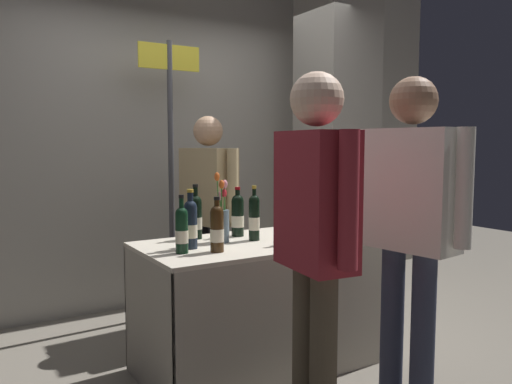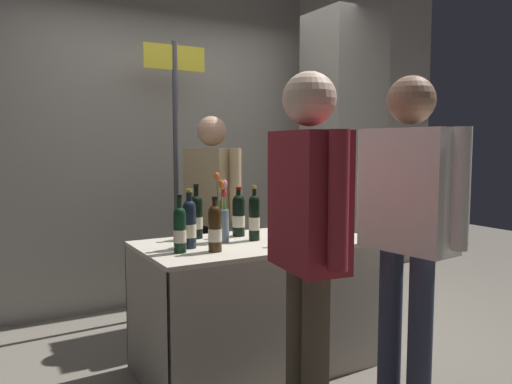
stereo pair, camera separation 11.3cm
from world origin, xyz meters
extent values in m
plane|color=gray|center=(0.00, 0.00, 0.00)|extent=(12.00, 12.00, 0.00)
cube|color=#9E998E|center=(0.00, 1.60, 1.60)|extent=(6.39, 0.12, 3.19)
cube|color=gray|center=(1.35, 0.85, 1.47)|extent=(0.55, 0.55, 2.94)
cube|color=beige|center=(0.00, 0.00, 0.78)|extent=(1.41, 0.76, 0.02)
cube|color=#ABA392|center=(0.00, -0.37, 0.38)|extent=(1.41, 0.01, 0.77)
cube|color=#ABA392|center=(0.00, 0.37, 0.38)|extent=(1.41, 0.01, 0.77)
cube|color=#ABA392|center=(-0.70, 0.00, 0.38)|extent=(0.01, 0.76, 0.77)
cube|color=#ABA392|center=(0.70, 0.00, 0.38)|extent=(0.01, 0.76, 0.77)
cylinder|color=black|center=(-0.28, 0.26, 0.91)|extent=(0.08, 0.08, 0.23)
sphere|color=black|center=(-0.28, 0.26, 1.03)|extent=(0.08, 0.08, 0.08)
cylinder|color=black|center=(-0.28, 0.26, 1.07)|extent=(0.03, 0.03, 0.09)
cylinder|color=black|center=(-0.28, 0.26, 1.13)|extent=(0.03, 0.03, 0.02)
cylinder|color=beige|center=(-0.28, 0.26, 0.89)|extent=(0.08, 0.08, 0.07)
cylinder|color=black|center=(0.38, -0.09, 0.91)|extent=(0.07, 0.07, 0.22)
sphere|color=black|center=(0.38, -0.09, 1.02)|extent=(0.07, 0.07, 0.07)
cylinder|color=black|center=(0.38, -0.09, 1.05)|extent=(0.03, 0.03, 0.07)
cylinder|color=#B7932D|center=(0.38, -0.09, 1.10)|extent=(0.04, 0.04, 0.02)
cylinder|color=beige|center=(0.38, -0.09, 0.89)|extent=(0.08, 0.08, 0.07)
cylinder|color=black|center=(0.20, -0.20, 0.92)|extent=(0.07, 0.07, 0.26)
sphere|color=black|center=(0.20, -0.20, 1.05)|extent=(0.07, 0.07, 0.07)
cylinder|color=black|center=(0.20, -0.20, 1.09)|extent=(0.03, 0.03, 0.08)
cylinder|color=black|center=(0.20, -0.20, 1.14)|extent=(0.03, 0.03, 0.02)
cylinder|color=beige|center=(0.20, -0.20, 0.90)|extent=(0.07, 0.07, 0.08)
cylinder|color=black|center=(0.00, 0.02, 0.92)|extent=(0.07, 0.07, 0.25)
sphere|color=black|center=(0.00, 0.02, 1.04)|extent=(0.07, 0.07, 0.07)
cylinder|color=black|center=(0.00, 0.02, 1.08)|extent=(0.02, 0.02, 0.07)
cylinder|color=#B7932D|center=(0.00, 0.02, 1.12)|extent=(0.03, 0.03, 0.02)
cylinder|color=beige|center=(0.00, 0.02, 0.90)|extent=(0.07, 0.07, 0.08)
cylinder|color=black|center=(-0.02, 0.20, 0.91)|extent=(0.08, 0.08, 0.23)
sphere|color=black|center=(-0.02, 0.20, 1.02)|extent=(0.08, 0.08, 0.08)
cylinder|color=black|center=(-0.02, 0.20, 1.06)|extent=(0.03, 0.03, 0.07)
cylinder|color=maroon|center=(-0.02, 0.20, 1.10)|extent=(0.03, 0.03, 0.02)
cylinder|color=beige|center=(-0.02, 0.20, 0.89)|extent=(0.08, 0.08, 0.07)
cylinder|color=#38230F|center=(-0.35, -0.16, 0.90)|extent=(0.07, 0.07, 0.22)
sphere|color=#38230F|center=(-0.35, -0.16, 1.01)|extent=(0.07, 0.07, 0.07)
cylinder|color=#38230F|center=(-0.35, -0.16, 1.05)|extent=(0.03, 0.03, 0.07)
cylinder|color=black|center=(-0.35, -0.16, 1.09)|extent=(0.03, 0.03, 0.02)
cylinder|color=beige|center=(-0.35, -0.16, 0.89)|extent=(0.08, 0.08, 0.07)
cylinder|color=black|center=(-0.53, -0.09, 0.90)|extent=(0.07, 0.07, 0.22)
sphere|color=black|center=(-0.53, -0.09, 1.01)|extent=(0.07, 0.07, 0.07)
cylinder|color=black|center=(-0.53, -0.09, 1.05)|extent=(0.03, 0.03, 0.08)
cylinder|color=black|center=(-0.53, -0.09, 1.10)|extent=(0.03, 0.03, 0.02)
cylinder|color=beige|center=(-0.53, -0.09, 0.89)|extent=(0.07, 0.07, 0.07)
cylinder|color=#192333|center=(-0.43, 0.00, 0.91)|extent=(0.08, 0.08, 0.24)
sphere|color=#192333|center=(-0.43, 0.00, 1.03)|extent=(0.07, 0.07, 0.07)
cylinder|color=#192333|center=(-0.43, 0.00, 1.07)|extent=(0.03, 0.03, 0.08)
cylinder|color=#B7932D|center=(-0.43, 0.00, 1.12)|extent=(0.04, 0.04, 0.02)
cylinder|color=beige|center=(-0.43, 0.00, 0.89)|extent=(0.08, 0.08, 0.08)
cylinder|color=silver|center=(0.37, -0.22, 0.80)|extent=(0.07, 0.07, 0.00)
cylinder|color=silver|center=(0.37, -0.22, 0.83)|extent=(0.01, 0.01, 0.06)
cone|color=silver|center=(0.37, -0.22, 0.89)|extent=(0.08, 0.08, 0.07)
cylinder|color=slate|center=(-0.20, 0.07, 0.89)|extent=(0.10, 0.10, 0.20)
cylinder|color=#38722D|center=(-0.18, 0.07, 0.99)|extent=(0.01, 0.01, 0.20)
ellipsoid|color=red|center=(-0.18, 0.07, 1.09)|extent=(0.03, 0.03, 0.05)
cylinder|color=#38722D|center=(-0.20, 0.07, 1.02)|extent=(0.02, 0.03, 0.25)
ellipsoid|color=#E05B1E|center=(-0.20, 0.06, 1.14)|extent=(0.03, 0.03, 0.05)
cylinder|color=#38722D|center=(-0.22, 0.07, 1.04)|extent=(0.03, 0.02, 0.30)
ellipsoid|color=#E05B1E|center=(-0.23, 0.06, 1.19)|extent=(0.03, 0.03, 0.05)
cylinder|color=#38722D|center=(-0.20, 0.07, 0.98)|extent=(0.01, 0.03, 0.18)
ellipsoid|color=pink|center=(-0.21, 0.08, 1.07)|extent=(0.03, 0.03, 0.05)
cylinder|color=#38722D|center=(-0.19, 0.06, 1.02)|extent=(0.03, 0.02, 0.25)
ellipsoid|color=pink|center=(-0.18, 0.06, 1.14)|extent=(0.03, 0.03, 0.05)
cube|color=silver|center=(0.49, 0.20, 0.88)|extent=(0.11, 0.11, 0.17)
cylinder|color=black|center=(0.03, 0.84, 0.40)|extent=(0.12, 0.12, 0.79)
cylinder|color=black|center=(0.07, 0.67, 0.40)|extent=(0.12, 0.12, 0.79)
cube|color=tan|center=(0.05, 0.75, 1.07)|extent=(0.30, 0.48, 0.56)
sphere|color=tan|center=(0.05, 0.75, 1.48)|extent=(0.22, 0.22, 0.22)
cylinder|color=tan|center=(0.00, 1.01, 1.10)|extent=(0.08, 0.08, 0.52)
cylinder|color=tan|center=(0.11, 0.49, 1.10)|extent=(0.08, 0.08, 0.52)
cylinder|color=#4C4233|center=(-0.25, -0.96, 0.42)|extent=(0.12, 0.12, 0.84)
cylinder|color=#4C4233|center=(-0.23, -0.81, 0.42)|extent=(0.12, 0.12, 0.84)
cube|color=maroon|center=(-0.24, -0.88, 1.14)|extent=(0.26, 0.42, 0.60)
sphere|color=beige|center=(-0.24, -0.88, 1.57)|extent=(0.23, 0.23, 0.23)
cylinder|color=maroon|center=(-0.27, -1.12, 1.17)|extent=(0.08, 0.08, 0.55)
cylinder|color=maroon|center=(-0.21, -0.64, 1.17)|extent=(0.08, 0.08, 0.55)
cylinder|color=#2D3347|center=(0.39, -0.95, 0.43)|extent=(0.12, 0.12, 0.86)
cylinder|color=#2D3347|center=(0.36, -0.77, 0.43)|extent=(0.12, 0.12, 0.86)
cube|color=beige|center=(0.38, -0.86, 1.16)|extent=(0.27, 0.49, 0.61)
sphere|color=#8C664C|center=(0.38, -0.86, 1.60)|extent=(0.24, 0.24, 0.24)
cylinder|color=beige|center=(0.41, -1.14, 1.18)|extent=(0.08, 0.08, 0.56)
cylinder|color=beige|center=(0.34, -0.59, 1.18)|extent=(0.08, 0.08, 0.56)
cylinder|color=#47474C|center=(-0.06, 1.19, 1.09)|extent=(0.04, 0.04, 2.19)
cube|color=yellow|center=(-0.06, 1.19, 2.06)|extent=(0.50, 0.02, 0.19)
camera|label=1|loc=(-1.60, -2.60, 1.38)|focal=35.56mm
camera|label=2|loc=(-1.51, -2.66, 1.38)|focal=35.56mm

